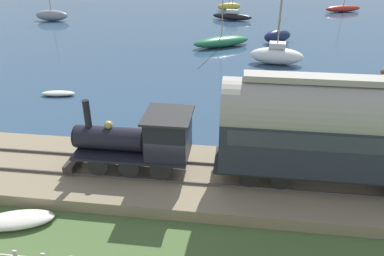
% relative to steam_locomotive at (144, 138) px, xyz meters
% --- Properties ---
extents(ground_plane, '(200.00, 200.00, 0.00)m').
position_rel_steam_locomotive_xyz_m(ground_plane, '(-0.12, -1.44, -2.18)').
color(ground_plane, '#476033').
extents(harbor_water, '(80.00, 80.00, 0.01)m').
position_rel_steam_locomotive_xyz_m(harbor_water, '(42.89, -1.44, -2.17)').
color(harbor_water, '#2D4760').
rests_on(harbor_water, ground).
extents(rail_embankment, '(5.18, 56.00, 0.66)m').
position_rel_steam_locomotive_xyz_m(rail_embankment, '(-0.00, -1.44, -1.91)').
color(rail_embankment, '#84755B').
rests_on(rail_embankment, ground).
extents(steam_locomotive, '(2.22, 5.60, 3.17)m').
position_rel_steam_locomotive_xyz_m(steam_locomotive, '(0.00, 0.00, 0.00)').
color(steam_locomotive, black).
rests_on(steam_locomotive, rail_embankment).
extents(passenger_coach, '(2.40, 10.03, 4.68)m').
position_rel_steam_locomotive_xyz_m(passenger_coach, '(0.00, -8.13, 1.05)').
color(passenger_coach, black).
rests_on(passenger_coach, rail_embankment).
extents(sailboat_navy, '(2.93, 3.46, 6.44)m').
position_rel_steam_locomotive_xyz_m(sailboat_navy, '(26.38, -7.73, -1.48)').
color(sailboat_navy, '#192347').
rests_on(sailboat_navy, harbor_water).
extents(sailboat_red, '(3.09, 5.76, 5.69)m').
position_rel_steam_locomotive_xyz_m(sailboat_red, '(46.13, -18.74, -1.67)').
color(sailboat_red, '#B72D23').
rests_on(sailboat_red, harbor_water).
extents(sailboat_white, '(2.19, 4.75, 8.13)m').
position_rel_steam_locomotive_xyz_m(sailboat_white, '(18.70, -7.10, -1.37)').
color(sailboat_white, white).
rests_on(sailboat_white, harbor_water).
extents(sailboat_gray, '(1.48, 4.39, 5.79)m').
position_rel_steam_locomotive_xyz_m(sailboat_gray, '(34.23, 21.12, -1.46)').
color(sailboat_gray, gray).
rests_on(sailboat_gray, harbor_water).
extents(sailboat_yellow, '(2.29, 3.87, 5.93)m').
position_rel_steam_locomotive_xyz_m(sailboat_yellow, '(45.46, -1.86, -1.60)').
color(sailboat_yellow, gold).
rests_on(sailboat_yellow, harbor_water).
extents(sailboat_green, '(4.65, 6.18, 8.64)m').
position_rel_steam_locomotive_xyz_m(sailboat_green, '(23.89, -2.00, -1.61)').
color(sailboat_green, '#236B42').
rests_on(sailboat_green, harbor_water).
extents(sailboat_black, '(2.45, 5.53, 5.40)m').
position_rel_steam_locomotive_xyz_m(sailboat_black, '(37.86, -2.59, -1.65)').
color(sailboat_black, black).
rests_on(sailboat_black, harbor_water).
extents(rowboat_far_out, '(3.00, 2.31, 0.47)m').
position_rel_steam_locomotive_xyz_m(rowboat_far_out, '(6.50, -9.99, -1.93)').
color(rowboat_far_out, silver).
rests_on(rowboat_far_out, harbor_water).
extents(rowboat_off_pier, '(1.01, 2.41, 0.34)m').
position_rel_steam_locomotive_xyz_m(rowboat_off_pier, '(9.21, 8.56, -2.00)').
color(rowboat_off_pier, beige).
rests_on(rowboat_off_pier, harbor_water).
extents(rowboat_mid_harbor, '(1.55, 2.99, 0.46)m').
position_rel_steam_locomotive_xyz_m(rowboat_mid_harbor, '(12.39, -8.22, -1.94)').
color(rowboat_mid_harbor, silver).
rests_on(rowboat_mid_harbor, harbor_water).
extents(beached_dinghy, '(1.88, 3.00, 0.44)m').
position_rel_steam_locomotive_xyz_m(beached_dinghy, '(-3.57, 4.24, -1.96)').
color(beached_dinghy, beige).
rests_on(beached_dinghy, ground).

